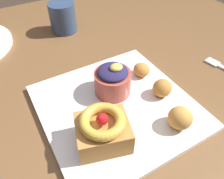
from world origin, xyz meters
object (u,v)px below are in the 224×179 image
cake_slice (103,130)px  berry_ramekin (113,80)px  fritter_front (162,88)px  coffee_mug (63,18)px  front_plate (117,107)px  fork (224,68)px  fritter_back (180,118)px  fritter_middle (142,70)px

cake_slice → berry_ramekin: size_ratio=1.36×
fritter_front → coffee_mug: (-0.07, 0.40, 0.01)m
front_plate → fritter_front: size_ratio=7.22×
berry_ramekin → fritter_front: 0.11m
coffee_mug → front_plate: bearing=-94.1°
berry_ramekin → fork: bearing=-12.0°
berry_ramekin → fritter_front: berry_ramekin is taller
fritter_front → fork: fritter_front is taller
fork → coffee_mug: bearing=26.4°
cake_slice → berry_ramekin: bearing=52.3°
fritter_front → fritter_back: (-0.03, -0.08, 0.00)m
fritter_front → coffee_mug: bearing=100.5°
fritter_front → fork: size_ratio=0.34×
front_plate → fritter_middle: 0.12m
fritter_middle → fork: (0.21, -0.08, -0.03)m
coffee_mug → fritter_front: bearing=-79.5°
fritter_middle → fritter_back: (-0.03, -0.16, 0.01)m
front_plate → berry_ramekin: berry_ramekin is taller
fritter_front → coffee_mug: 0.41m
front_plate → fork: (0.31, -0.02, -0.00)m
front_plate → fritter_back: 0.13m
front_plate → fritter_front: 0.11m
front_plate → coffee_mug: size_ratio=3.39×
berry_ramekin → coffee_mug: (0.01, 0.34, 0.00)m
berry_ramekin → fritter_back: berry_ramekin is taller
fork → berry_ramekin: bearing=68.9°
cake_slice → fritter_middle: cake_slice is taller
fritter_front → berry_ramekin: bearing=144.3°
berry_ramekin → front_plate: bearing=-108.5°
fritter_front → fritter_back: 0.09m
front_plate → cake_slice: (-0.07, -0.06, 0.04)m
coffee_mug → fork: bearing=-54.4°
front_plate → coffee_mug: (0.03, 0.38, 0.04)m
fritter_middle → coffee_mug: coffee_mug is taller
fork → coffee_mug: coffee_mug is taller
fritter_back → coffee_mug: bearing=95.7°
cake_slice → coffee_mug: coffee_mug is taller
cake_slice → fritter_middle: bearing=35.2°
cake_slice → fritter_back: bearing=-16.1°
fritter_front → fritter_middle: bearing=88.8°
berry_ramekin → coffee_mug: coffee_mug is taller
cake_slice → front_plate: bearing=43.7°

